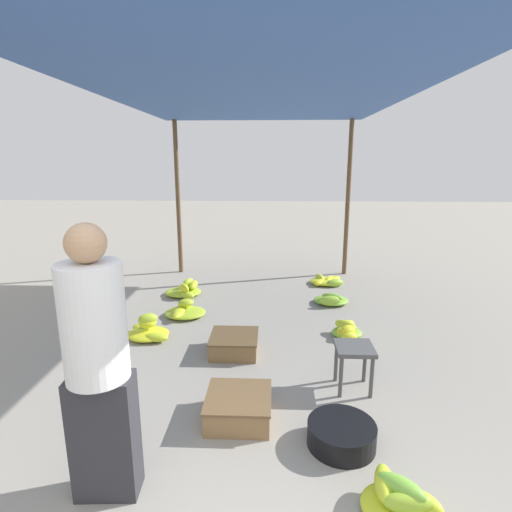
# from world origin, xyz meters

# --- Properties ---
(canopy_post_back_left) EXTENTS (0.08, 0.08, 2.78)m
(canopy_post_back_left) POSITION_xyz_m (-1.55, 5.97, 1.39)
(canopy_post_back_left) COLOR brown
(canopy_post_back_left) RESTS_ON ground
(canopy_post_back_right) EXTENTS (0.08, 0.08, 2.78)m
(canopy_post_back_right) POSITION_xyz_m (1.55, 5.97, 1.39)
(canopy_post_back_right) COLOR brown
(canopy_post_back_right) RESTS_ON ground
(canopy_tarp) EXTENTS (3.50, 6.07, 0.04)m
(canopy_tarp) POSITION_xyz_m (0.00, 3.14, 2.80)
(canopy_tarp) COLOR #33569E
(canopy_tarp) RESTS_ON canopy_post_front_left
(vendor_foreground) EXTENTS (0.40, 0.39, 1.74)m
(vendor_foreground) POSITION_xyz_m (-0.84, 0.77, 0.90)
(vendor_foreground) COLOR #2D2D33
(vendor_foreground) RESTS_ON ground
(stool) EXTENTS (0.34, 0.34, 0.43)m
(stool) POSITION_xyz_m (0.95, 2.02, 0.35)
(stool) COLOR #4C4C4C
(stool) RESTS_ON ground
(basin_black) EXTENTS (0.51, 0.51, 0.17)m
(basin_black) POSITION_xyz_m (0.72, 1.26, 0.09)
(basin_black) COLOR black
(basin_black) RESTS_ON ground
(banana_pile_left_0) EXTENTS (0.55, 0.49, 0.31)m
(banana_pile_left_0) POSITION_xyz_m (-1.29, 3.05, 0.09)
(banana_pile_left_0) COLOR #A9C82E
(banana_pile_left_0) RESTS_ON ground
(banana_pile_left_1) EXTENTS (0.56, 0.58, 0.23)m
(banana_pile_left_1) POSITION_xyz_m (-1.00, 3.74, 0.07)
(banana_pile_left_1) COLOR #BFD12A
(banana_pile_left_1) RESTS_ON ground
(banana_pile_left_2) EXTENTS (0.57, 0.62, 0.25)m
(banana_pile_left_2) POSITION_xyz_m (-1.17, 4.61, 0.08)
(banana_pile_left_2) COLOR #A5C62E
(banana_pile_left_2) RESTS_ON ground
(banana_pile_right_0) EXTENTS (0.51, 0.48, 0.19)m
(banana_pile_right_0) POSITION_xyz_m (1.07, 4.28, 0.07)
(banana_pile_right_0) COLOR yellow
(banana_pile_right_0) RESTS_ON ground
(banana_pile_right_1) EXTENTS (0.37, 0.50, 0.18)m
(banana_pile_right_1) POSITION_xyz_m (1.10, 3.17, 0.08)
(banana_pile_right_1) COLOR yellow
(banana_pile_right_1) RESTS_ON ground
(banana_pile_right_2) EXTENTS (0.49, 0.43, 0.25)m
(banana_pile_right_2) POSITION_xyz_m (0.97, 0.67, 0.10)
(banana_pile_right_2) COLOR #AAC82E
(banana_pile_right_2) RESTS_ON ground
(banana_pile_right_3) EXTENTS (0.58, 0.54, 0.15)m
(banana_pile_right_3) POSITION_xyz_m (1.14, 5.28, 0.06)
(banana_pile_right_3) COLOR #8FBE32
(banana_pile_right_3) RESTS_ON ground
(crate_near) EXTENTS (0.52, 0.52, 0.21)m
(crate_near) POSITION_xyz_m (-0.22, 2.70, 0.10)
(crate_near) COLOR brown
(crate_near) RESTS_ON ground
(crate_mid) EXTENTS (0.53, 0.53, 0.22)m
(crate_mid) POSITION_xyz_m (-0.07, 1.53, 0.11)
(crate_mid) COLOR olive
(crate_mid) RESTS_ON ground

